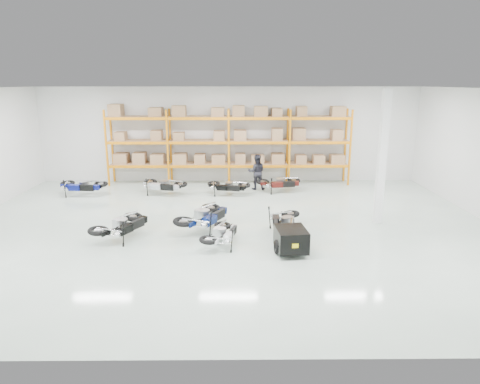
{
  "coord_description": "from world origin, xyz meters",
  "views": [
    {
      "loc": [
        0.35,
        -13.49,
        4.71
      ],
      "look_at": [
        0.47,
        0.48,
        1.1
      ],
      "focal_mm": 32.0,
      "sensor_mm": 36.0,
      "label": 1
    }
  ],
  "objects_px": {
    "moto_silver_left": "(222,230)",
    "moto_back_d": "(280,180)",
    "moto_touring_right": "(285,218)",
    "moto_back_a": "(81,183)",
    "trailer": "(291,239)",
    "moto_black_far_left": "(122,221)",
    "moto_back_c": "(228,184)",
    "person_back": "(257,172)",
    "moto_blue_centre": "(204,212)",
    "moto_back_b": "(163,182)"
  },
  "relations": [
    {
      "from": "moto_back_c",
      "to": "person_back",
      "type": "xyz_separation_m",
      "value": [
        1.29,
        0.98,
        0.3
      ]
    },
    {
      "from": "trailer",
      "to": "moto_back_b",
      "type": "distance_m",
      "value": 8.11
    },
    {
      "from": "trailer",
      "to": "person_back",
      "type": "distance_m",
      "value": 7.52
    },
    {
      "from": "moto_blue_centre",
      "to": "person_back",
      "type": "height_order",
      "value": "person_back"
    },
    {
      "from": "moto_back_a",
      "to": "moto_touring_right",
      "type": "bearing_deg",
      "value": -113.77
    },
    {
      "from": "moto_silver_left",
      "to": "person_back",
      "type": "height_order",
      "value": "person_back"
    },
    {
      "from": "moto_back_b",
      "to": "moto_back_d",
      "type": "distance_m",
      "value": 5.08
    },
    {
      "from": "moto_back_d",
      "to": "moto_touring_right",
      "type": "bearing_deg",
      "value": 167.32
    },
    {
      "from": "moto_touring_right",
      "to": "moto_back_d",
      "type": "xyz_separation_m",
      "value": [
        0.37,
        5.42,
        -0.01
      ]
    },
    {
      "from": "moto_black_far_left",
      "to": "trailer",
      "type": "bearing_deg",
      "value": -165.96
    },
    {
      "from": "moto_silver_left",
      "to": "trailer",
      "type": "height_order",
      "value": "moto_silver_left"
    },
    {
      "from": "moto_blue_centre",
      "to": "moto_silver_left",
      "type": "bearing_deg",
      "value": 141.55
    },
    {
      "from": "moto_touring_right",
      "to": "moto_back_b",
      "type": "relative_size",
      "value": 0.99
    },
    {
      "from": "moto_blue_centre",
      "to": "moto_back_b",
      "type": "xyz_separation_m",
      "value": [
        -2.13,
        4.63,
        -0.07
      ]
    },
    {
      "from": "moto_black_far_left",
      "to": "trailer",
      "type": "relative_size",
      "value": 1.03
    },
    {
      "from": "trailer",
      "to": "moto_back_b",
      "type": "xyz_separation_m",
      "value": [
        -4.69,
        6.61,
        0.11
      ]
    },
    {
      "from": "moto_back_b",
      "to": "moto_touring_right",
      "type": "bearing_deg",
      "value": -117.64
    },
    {
      "from": "moto_black_far_left",
      "to": "moto_back_a",
      "type": "height_order",
      "value": "moto_black_far_left"
    },
    {
      "from": "moto_silver_left",
      "to": "moto_back_d",
      "type": "height_order",
      "value": "moto_back_d"
    },
    {
      "from": "moto_touring_right",
      "to": "person_back",
      "type": "height_order",
      "value": "person_back"
    },
    {
      "from": "moto_back_a",
      "to": "person_back",
      "type": "height_order",
      "value": "person_back"
    },
    {
      "from": "moto_blue_centre",
      "to": "moto_back_c",
      "type": "distance_m",
      "value": 4.58
    },
    {
      "from": "moto_back_a",
      "to": "moto_silver_left",
      "type": "bearing_deg",
      "value": -126.33
    },
    {
      "from": "moto_blue_centre",
      "to": "moto_back_d",
      "type": "xyz_separation_m",
      "value": [
        2.94,
        5.04,
        -0.09
      ]
    },
    {
      "from": "trailer",
      "to": "moto_back_a",
      "type": "distance_m",
      "value": 10.38
    },
    {
      "from": "moto_touring_right",
      "to": "moto_back_a",
      "type": "bearing_deg",
      "value": 154.13
    },
    {
      "from": "moto_blue_centre",
      "to": "trailer",
      "type": "xyz_separation_m",
      "value": [
        2.57,
        -1.98,
        -0.19
      ]
    },
    {
      "from": "moto_black_far_left",
      "to": "moto_touring_right",
      "type": "height_order",
      "value": "moto_black_far_left"
    },
    {
      "from": "moto_blue_centre",
      "to": "moto_back_b",
      "type": "distance_m",
      "value": 5.1
    },
    {
      "from": "moto_black_far_left",
      "to": "moto_back_a",
      "type": "xyz_separation_m",
      "value": [
        -3.07,
        5.24,
        -0.01
      ]
    },
    {
      "from": "moto_silver_left",
      "to": "moto_back_d",
      "type": "distance_m",
      "value": 6.81
    },
    {
      "from": "moto_black_far_left",
      "to": "moto_back_c",
      "type": "height_order",
      "value": "moto_black_far_left"
    },
    {
      "from": "person_back",
      "to": "moto_back_d",
      "type": "bearing_deg",
      "value": 154.97
    },
    {
      "from": "moto_back_d",
      "to": "moto_back_c",
      "type": "bearing_deg",
      "value": 94.01
    },
    {
      "from": "moto_back_c",
      "to": "person_back",
      "type": "bearing_deg",
      "value": -38.69
    },
    {
      "from": "moto_blue_centre",
      "to": "moto_black_far_left",
      "type": "height_order",
      "value": "moto_blue_centre"
    },
    {
      "from": "moto_back_d",
      "to": "moto_blue_centre",
      "type": "bearing_deg",
      "value": 141.02
    },
    {
      "from": "moto_silver_left",
      "to": "moto_back_b",
      "type": "distance_m",
      "value": 6.59
    },
    {
      "from": "trailer",
      "to": "moto_back_d",
      "type": "height_order",
      "value": "moto_back_d"
    },
    {
      "from": "moto_touring_right",
      "to": "moto_back_d",
      "type": "relative_size",
      "value": 1.02
    },
    {
      "from": "moto_back_b",
      "to": "moto_back_c",
      "type": "height_order",
      "value": "moto_back_b"
    },
    {
      "from": "moto_blue_centre",
      "to": "moto_back_d",
      "type": "distance_m",
      "value": 5.84
    },
    {
      "from": "moto_touring_right",
      "to": "moto_back_a",
      "type": "relative_size",
      "value": 0.98
    },
    {
      "from": "moto_black_far_left",
      "to": "moto_touring_right",
      "type": "xyz_separation_m",
      "value": [
        5.05,
        0.37,
        -0.02
      ]
    },
    {
      "from": "moto_blue_centre",
      "to": "moto_back_c",
      "type": "height_order",
      "value": "moto_blue_centre"
    },
    {
      "from": "moto_silver_left",
      "to": "trailer",
      "type": "distance_m",
      "value": 2.05
    },
    {
      "from": "person_back",
      "to": "trailer",
      "type": "bearing_deg",
      "value": 95.01
    },
    {
      "from": "moto_silver_left",
      "to": "moto_back_c",
      "type": "bearing_deg",
      "value": -74.28
    },
    {
      "from": "moto_touring_right",
      "to": "moto_back_d",
      "type": "bearing_deg",
      "value": 91.17
    },
    {
      "from": "moto_blue_centre",
      "to": "moto_black_far_left",
      "type": "distance_m",
      "value": 2.59
    }
  ]
}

